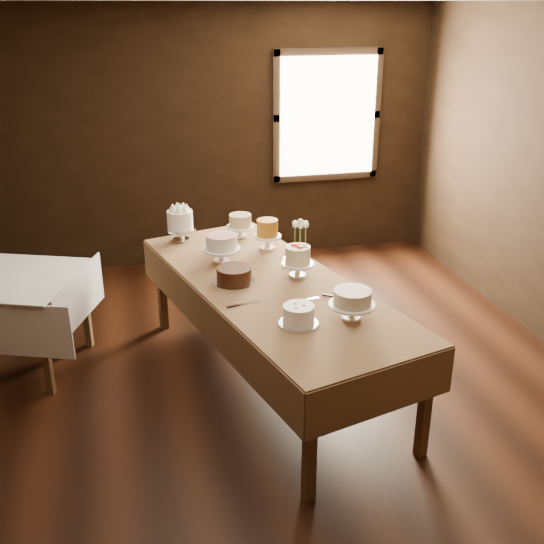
% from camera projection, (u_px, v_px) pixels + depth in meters
% --- Properties ---
extents(floor, '(5.00, 6.00, 0.01)m').
position_uv_depth(floor, '(278.00, 396.00, 4.95)').
color(floor, black).
rests_on(floor, ground).
extents(wall_back, '(5.00, 0.02, 2.80)m').
position_uv_depth(wall_back, '(212.00, 139.00, 7.10)').
color(wall_back, black).
rests_on(wall_back, ground).
extents(window, '(1.10, 0.05, 1.30)m').
position_uv_depth(window, '(328.00, 116.00, 7.25)').
color(window, '#FFEABF').
rests_on(window, wall_back).
extents(display_table, '(1.74, 2.92, 0.85)m').
position_uv_depth(display_table, '(271.00, 291.00, 4.85)').
color(display_table, '#472F18').
rests_on(display_table, ground).
extents(side_table, '(1.21, 1.21, 0.79)m').
position_uv_depth(side_table, '(16.00, 288.00, 5.11)').
color(side_table, '#472F18').
rests_on(side_table, ground).
extents(cake_meringue, '(0.31, 0.31, 0.28)m').
position_uv_depth(cake_meringue, '(180.00, 227.00, 5.64)').
color(cake_meringue, silver).
rests_on(cake_meringue, display_table).
extents(cake_speckled, '(0.25, 0.25, 0.22)m').
position_uv_depth(cake_speckled, '(240.00, 227.00, 5.74)').
color(cake_speckled, white).
rests_on(cake_speckled, display_table).
extents(cake_lattice, '(0.32, 0.32, 0.23)m').
position_uv_depth(cake_lattice, '(222.00, 250.00, 5.18)').
color(cake_lattice, white).
rests_on(cake_lattice, display_table).
extents(cake_caramel, '(0.24, 0.24, 0.27)m').
position_uv_depth(cake_caramel, '(267.00, 236.00, 5.45)').
color(cake_caramel, white).
rests_on(cake_caramel, display_table).
extents(cake_chocolate, '(0.34, 0.34, 0.12)m').
position_uv_depth(cake_chocolate, '(234.00, 276.00, 4.81)').
color(cake_chocolate, silver).
rests_on(cake_chocolate, display_table).
extents(cake_flowers, '(0.25, 0.25, 0.25)m').
position_uv_depth(cake_flowers, '(298.00, 263.00, 4.90)').
color(cake_flowers, white).
rests_on(cake_flowers, display_table).
extents(cake_swirl, '(0.29, 0.29, 0.13)m').
position_uv_depth(cake_swirl, '(299.00, 316.00, 4.19)').
color(cake_swirl, silver).
rests_on(cake_swirl, display_table).
extents(cake_cream, '(0.33, 0.33, 0.22)m').
position_uv_depth(cake_cream, '(352.00, 305.00, 4.25)').
color(cake_cream, white).
rests_on(cake_cream, display_table).
extents(cake_server_a, '(0.24, 0.05, 0.01)m').
position_uv_depth(cake_server_a, '(309.00, 299.00, 4.56)').
color(cake_server_a, silver).
rests_on(cake_server_a, display_table).
extents(cake_server_b, '(0.21, 0.15, 0.01)m').
position_uv_depth(cake_server_b, '(345.00, 298.00, 4.58)').
color(cake_server_b, silver).
rests_on(cake_server_b, display_table).
extents(cake_server_d, '(0.09, 0.24, 0.01)m').
position_uv_depth(cake_server_d, '(285.00, 260.00, 5.25)').
color(cake_server_d, silver).
rests_on(cake_server_d, display_table).
extents(cake_server_e, '(0.24, 0.08, 0.01)m').
position_uv_depth(cake_server_e, '(249.00, 303.00, 4.50)').
color(cake_server_e, silver).
rests_on(cake_server_e, display_table).
extents(flower_vase, '(0.14, 0.14, 0.13)m').
position_uv_depth(flower_vase, '(300.00, 253.00, 5.23)').
color(flower_vase, '#2D2823').
rests_on(flower_vase, display_table).
extents(flower_bouquet, '(0.14, 0.14, 0.20)m').
position_uv_depth(flower_bouquet, '(300.00, 231.00, 5.16)').
color(flower_bouquet, white).
rests_on(flower_bouquet, flower_vase).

